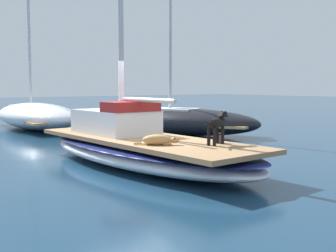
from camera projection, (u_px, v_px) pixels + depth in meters
name	position (u px, v px, depth m)	size (l,w,h in m)	color
ground_plane	(143.00, 165.00, 10.27)	(120.00, 120.00, 0.00)	navy
sailboat_main	(143.00, 151.00, 10.24)	(2.84, 7.34, 0.66)	white
mast_main	(124.00, 11.00, 10.49)	(0.14, 2.27, 6.79)	silver
cabin_house	(117.00, 120.00, 11.03)	(1.50, 2.28, 0.84)	silver
dog_tan	(159.00, 140.00, 8.91)	(0.83, 0.61, 0.22)	tan
dog_black	(217.00, 124.00, 8.98)	(0.91, 0.40, 0.70)	black
deck_winch	(220.00, 138.00, 9.25)	(0.16, 0.16, 0.21)	#B7B7BC
coiled_rope	(149.00, 143.00, 9.09)	(0.32, 0.32, 0.04)	beige
moored_boat_starboard_side	(184.00, 120.00, 16.49)	(4.50, 6.43, 8.36)	black
moored_boat_far_astern	(36.00, 115.00, 18.81)	(2.97, 6.88, 7.41)	white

